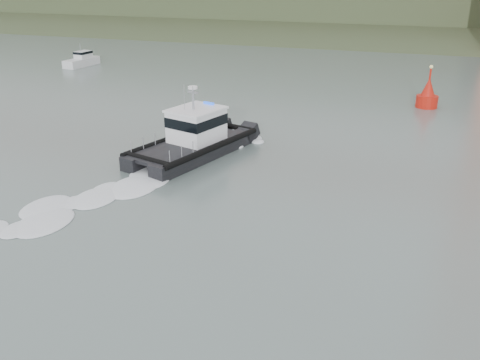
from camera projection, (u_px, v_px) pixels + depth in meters
The scene contains 4 objects.
ground at pixel (152, 315), 20.56m from camera, with size 400.00×400.00×0.00m, color #576762.
patrol_boat at pixel (194, 137), 37.52m from camera, with size 6.50×11.04×5.05m.
motorboat at pixel (82, 60), 71.02m from camera, with size 2.36×5.57×2.98m.
nav_buoy at pixel (427, 96), 50.14m from camera, with size 2.02×2.02×4.20m.
Camera 1 is at (8.87, -15.03, 12.53)m, focal length 40.00 mm.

